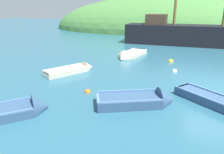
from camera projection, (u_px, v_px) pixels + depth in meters
The scene contains 11 objects.
ground_plane at pixel (215, 87), 11.07m from camera, with size 120.00×120.00×0.00m, color #285B70.
shore_hill at pixel (158, 29), 40.44m from camera, with size 39.98×23.67×12.03m, color #477F3D.
sailing_ship at pixel (192, 37), 23.06m from camera, with size 17.49×4.43×11.15m.
rowboat_center at pixel (15, 112), 8.16m from camera, with size 3.03×2.85×1.15m.
rowboat_outer_right at pixel (74, 71), 13.57m from camera, with size 2.73×3.31×0.94m.
rowboat_outer_left at pixel (221, 105), 8.78m from camera, with size 3.44×3.24×0.94m.
rowboat_portside at pixel (129, 56), 17.64m from camera, with size 2.26×4.01×1.22m.
rowboat_near_dock at pixel (141, 101), 9.04m from camera, with size 3.55×2.32×1.17m.
buoy_white at pixel (174, 72), 13.69m from camera, with size 0.35×0.35×0.35m, color white.
buoy_yellow at pixel (171, 62), 16.16m from camera, with size 0.40×0.40×0.40m, color yellow.
buoy_orange at pixel (87, 92), 10.39m from camera, with size 0.32×0.32×0.32m, color orange.
Camera 1 is at (-2.65, -11.37, 3.99)m, focal length 33.88 mm.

